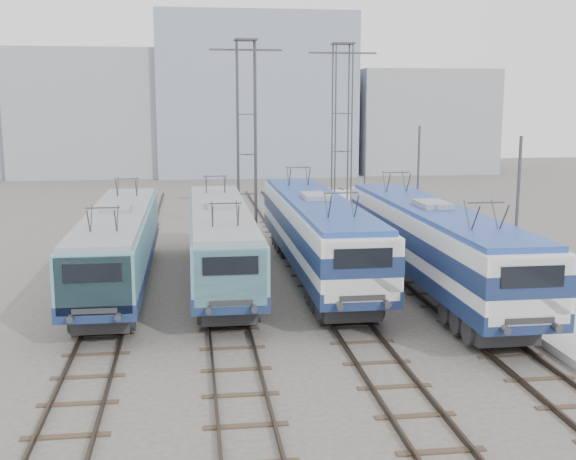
% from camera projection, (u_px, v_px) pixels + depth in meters
% --- Properties ---
extents(ground, '(160.00, 160.00, 0.00)m').
position_uv_depth(ground, '(298.00, 346.00, 24.69)').
color(ground, '#514C47').
extents(platform, '(4.00, 70.00, 0.30)m').
position_uv_depth(platform, '(488.00, 277.00, 33.81)').
color(platform, '#9E9E99').
rests_on(platform, ground).
extents(locomotive_far_left, '(2.73, 17.26, 3.25)m').
position_uv_depth(locomotive_far_left, '(118.00, 242.00, 31.72)').
color(locomotive_far_left, navy).
rests_on(locomotive_far_left, ground).
extents(locomotive_center_left, '(2.75, 17.36, 3.27)m').
position_uv_depth(locomotive_center_left, '(220.00, 238.00, 32.72)').
color(locomotive_center_left, navy).
rests_on(locomotive_center_left, ground).
extents(locomotive_center_right, '(2.97, 18.76, 3.53)m').
position_uv_depth(locomotive_center_right, '(317.00, 229.00, 33.63)').
color(locomotive_center_right, navy).
rests_on(locomotive_center_right, ground).
extents(locomotive_far_right, '(2.96, 18.70, 3.52)m').
position_uv_depth(locomotive_far_right, '(433.00, 240.00, 31.02)').
color(locomotive_far_right, navy).
rests_on(locomotive_far_right, ground).
extents(catenary_tower_west, '(4.50, 1.20, 12.00)m').
position_uv_depth(catenary_tower_west, '(246.00, 128.00, 45.00)').
color(catenary_tower_west, '#3F4247').
rests_on(catenary_tower_west, ground).
extents(catenary_tower_east, '(4.50, 1.20, 12.00)m').
position_uv_depth(catenary_tower_east, '(342.00, 127.00, 47.81)').
color(catenary_tower_east, '#3F4247').
rests_on(catenary_tower_east, ground).
extents(mast_front, '(0.12, 0.12, 7.00)m').
position_uv_depth(mast_front, '(516.00, 229.00, 27.16)').
color(mast_front, '#3F4247').
rests_on(mast_front, ground).
extents(mast_mid, '(0.12, 0.12, 7.00)m').
position_uv_depth(mast_mid, '(418.00, 191.00, 38.87)').
color(mast_mid, '#3F4247').
rests_on(mast_mid, ground).
extents(mast_rear, '(0.12, 0.12, 7.00)m').
position_uv_depth(mast_rear, '(365.00, 171.00, 50.58)').
color(mast_rear, '#3F4247').
rests_on(mast_rear, ground).
extents(building_west, '(18.00, 12.00, 14.00)m').
position_uv_depth(building_west, '(97.00, 113.00, 82.13)').
color(building_west, gray).
rests_on(building_west, ground).
extents(building_center, '(22.00, 14.00, 18.00)m').
position_uv_depth(building_center, '(254.00, 96.00, 84.15)').
color(building_center, gray).
rests_on(building_center, ground).
extents(building_east, '(16.00, 12.00, 12.00)m').
position_uv_depth(building_east, '(419.00, 121.00, 87.31)').
color(building_east, gray).
rests_on(building_east, ground).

